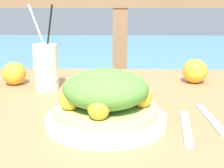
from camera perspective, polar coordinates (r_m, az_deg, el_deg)
name	(u,v)px	position (r m, az deg, el deg)	size (l,w,h in m)	color
patio_table	(118,138)	(0.82, 1.11, -9.84)	(1.25, 0.82, 0.76)	#997047
railing_fence	(120,59)	(1.55, 1.45, 4.58)	(2.80, 0.08, 1.07)	brown
sea_backdrop	(121,66)	(4.10, 1.60, 3.32)	(12.00, 4.00, 0.41)	#568EA8
salad_plate	(106,102)	(0.63, -1.16, -3.22)	(0.25, 0.25, 0.11)	white
drink_glass	(46,67)	(0.91, -12.02, 3.14)	(0.08, 0.07, 0.24)	beige
fork	(186,127)	(0.65, 13.40, -7.61)	(0.04, 0.18, 0.00)	silver
knife	(210,118)	(0.71, 17.52, -6.00)	(0.02, 0.18, 0.00)	silver
orange_near_basket	(14,74)	(0.99, -17.47, 1.84)	(0.07, 0.07, 0.07)	#F9A328
orange_near_glass	(195,71)	(1.00, 14.93, 2.30)	(0.08, 0.08, 0.08)	#F9A328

